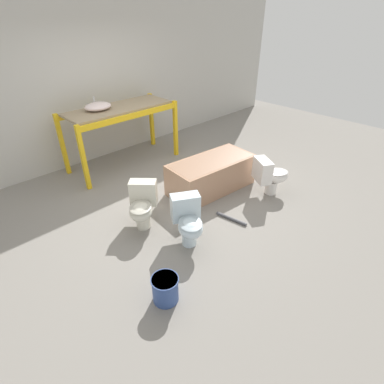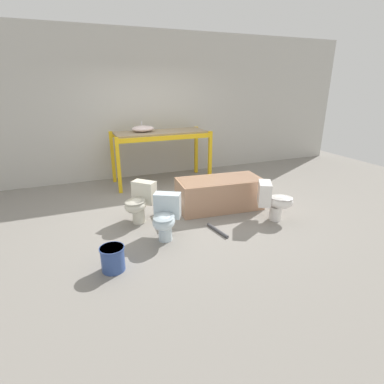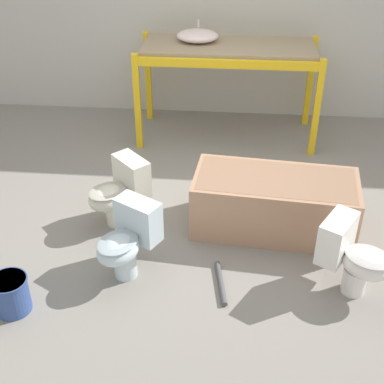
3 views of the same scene
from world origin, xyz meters
name	(u,v)px [view 1 (image 1 of 3)]	position (x,y,z in m)	size (l,w,h in m)	color
ground_plane	(167,194)	(0.00, 0.00, 0.00)	(12.00, 12.00, 0.00)	gray
warehouse_wall_rear	(87,75)	(0.00, 2.14, 1.60)	(10.80, 0.08, 3.20)	beige
shelving_rack	(120,116)	(0.16, 1.45, 0.96)	(2.07, 0.86, 1.13)	yellow
sink_basin	(98,106)	(-0.20, 1.53, 1.19)	(0.47, 0.38, 0.21)	silver
bathtub_main	(211,173)	(0.66, -0.40, 0.31)	(1.51, 0.80, 0.54)	tan
toilet_near	(270,175)	(1.23, -1.17, 0.35)	(0.65, 0.57, 0.63)	white
toilet_far	(142,205)	(-0.77, -0.42, 0.35)	(0.63, 0.63, 0.63)	silver
toilet_extra	(188,220)	(-0.56, -1.11, 0.35)	(0.57, 0.65, 0.63)	silver
bucket_white	(165,289)	(-1.37, -1.62, 0.16)	(0.29, 0.29, 0.30)	#334C8C
loose_pipe	(231,219)	(0.21, -1.22, 0.02)	(0.13, 0.49, 0.05)	#4C4C51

